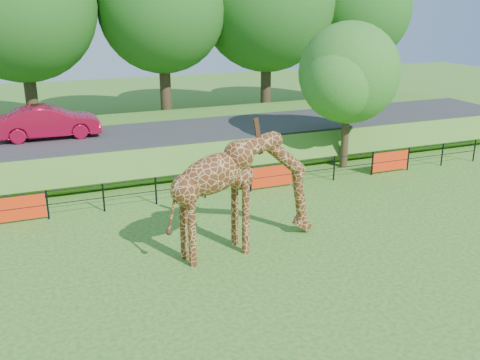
{
  "coord_description": "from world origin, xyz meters",
  "views": [
    {
      "loc": [
        -6.2,
        -11.36,
        7.56
      ],
      "look_at": [
        -0.06,
        4.02,
        2.0
      ],
      "focal_mm": 40.0,
      "sensor_mm": 36.0,
      "label": 1
    }
  ],
  "objects_px": {
    "car_red": "(49,122)",
    "tree_east": "(350,77)",
    "giraffe": "(245,193)",
    "visitor": "(212,172)"
  },
  "relations": [
    {
      "from": "car_red",
      "to": "tree_east",
      "type": "height_order",
      "value": "tree_east"
    },
    {
      "from": "giraffe",
      "to": "visitor",
      "type": "relative_size",
      "value": 3.68
    },
    {
      "from": "car_red",
      "to": "giraffe",
      "type": "bearing_deg",
      "value": -155.35
    },
    {
      "from": "car_red",
      "to": "tree_east",
      "type": "bearing_deg",
      "value": -110.84
    },
    {
      "from": "tree_east",
      "to": "giraffe",
      "type": "bearing_deg",
      "value": -140.46
    },
    {
      "from": "giraffe",
      "to": "visitor",
      "type": "height_order",
      "value": "giraffe"
    },
    {
      "from": "car_red",
      "to": "visitor",
      "type": "height_order",
      "value": "car_red"
    },
    {
      "from": "tree_east",
      "to": "visitor",
      "type": "bearing_deg",
      "value": -174.52
    },
    {
      "from": "giraffe",
      "to": "car_red",
      "type": "xyz_separation_m",
      "value": [
        -5.16,
        11.62,
        0.31
      ]
    },
    {
      "from": "car_red",
      "to": "visitor",
      "type": "relative_size",
      "value": 3.26
    }
  ]
}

